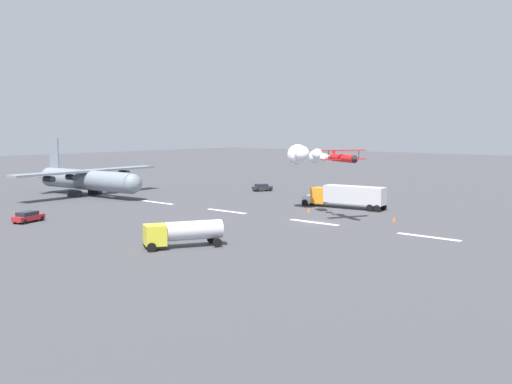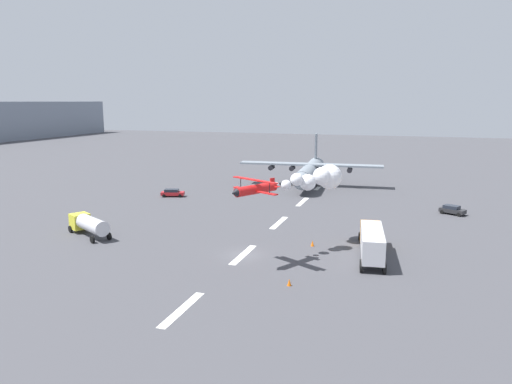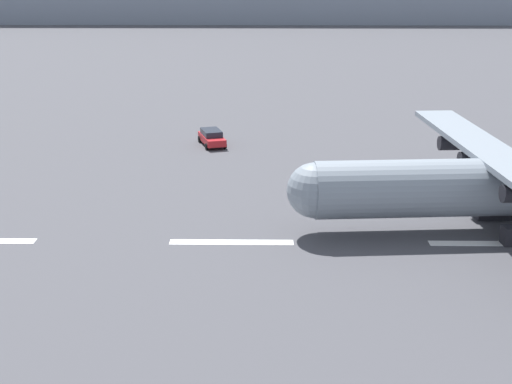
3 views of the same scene
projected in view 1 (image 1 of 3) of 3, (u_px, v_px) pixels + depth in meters
ground_plane at (314, 222)px, 81.02m from camera, size 440.00×440.00×0.00m
runway_stripe_3 at (428, 237)px, 70.24m from camera, size 8.00×0.90×0.01m
runway_stripe_4 at (314, 222)px, 81.02m from camera, size 8.00×0.90×0.01m
runway_stripe_5 at (227, 211)px, 91.81m from camera, size 8.00×0.90×0.01m
runway_stripe_6 at (158, 202)px, 102.59m from camera, size 8.00×0.90×0.01m
runway_stripe_7 at (102, 195)px, 113.38m from camera, size 8.00×0.90×0.01m
cargo_transport_plane at (91, 179)px, 111.34m from camera, size 26.74×31.97×11.02m
stunt_biplane_red at (307, 155)px, 89.98m from camera, size 17.50×11.17×3.33m
semi_truck_orange at (346, 195)px, 94.93m from camera, size 14.21×4.50×3.70m
fuel_tanker_truck at (182, 232)px, 63.84m from camera, size 6.39×8.66×2.90m
followme_car_yellow at (262, 187)px, 120.92m from camera, size 3.47×4.41×1.52m
airport_staff_sedan at (28, 216)px, 81.01m from camera, size 3.08×4.88×1.52m
traffic_cone_near at (394, 219)px, 81.75m from camera, size 0.44×0.44×0.75m
traffic_cone_far at (309, 210)px, 90.63m from camera, size 0.44×0.44×0.75m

